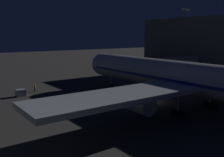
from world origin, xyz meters
name	(u,v)px	position (x,y,z in m)	size (l,w,h in m)	color
ground_plane	(153,101)	(0.00, 0.00, 0.00)	(320.00, 320.00, 0.00)	#383533
airliner_at_gate	(193,79)	(0.00, 8.85, 5.50)	(54.25, 57.82, 18.32)	silver
jet_bridge	(162,64)	(-12.15, -9.35, 5.62)	(22.71, 3.40, 7.16)	#9E9E99
apron_floodlight_mast	(184,39)	(-25.50, -13.42, 11.41)	(2.90, 0.50, 19.88)	#59595E
baggage_container_near_belt	(20,93)	(19.22, -19.12, 0.73)	(1.90, 1.56, 1.46)	#B7BABF
ground_crew_near_nose_gear	(35,87)	(15.17, -21.97, 0.98)	(0.40, 0.40, 1.78)	black
traffic_cone_nose_port	(105,84)	(-2.20, -19.15, 0.28)	(0.36, 0.36, 0.55)	orange
traffic_cone_nose_starboard	(91,86)	(2.20, -19.15, 0.28)	(0.36, 0.36, 0.55)	orange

